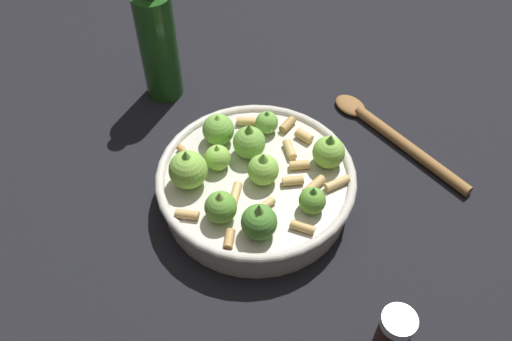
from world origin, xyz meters
TOP-DOWN VIEW (x-y plane):
  - ground_plane at (0.00, 0.00)m, footprint 2.40×2.40m
  - cooking_pan at (-0.00, -0.00)m, footprint 0.25×0.25m
  - pepper_shaker at (0.09, -0.23)m, footprint 0.04×0.04m
  - olive_oil_bottle at (-0.09, 0.24)m, footprint 0.06×0.06m
  - wooden_spoon at (0.21, 0.06)m, footprint 0.13×0.23m

SIDE VIEW (x-z plane):
  - ground_plane at x=0.00m, z-range 0.00..0.00m
  - wooden_spoon at x=0.21m, z-range 0.00..0.02m
  - cooking_pan at x=0.00m, z-range -0.02..0.09m
  - pepper_shaker at x=0.09m, z-range 0.00..0.08m
  - olive_oil_bottle at x=-0.09m, z-range -0.02..0.20m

